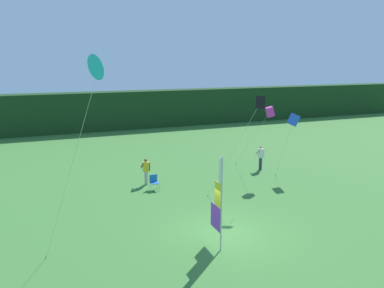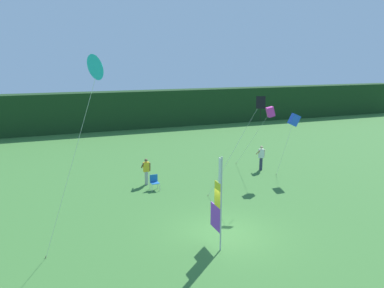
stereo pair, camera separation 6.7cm
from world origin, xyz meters
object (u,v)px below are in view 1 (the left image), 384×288
kite_magenta_box_1 (270,112)px  kite_cyan_delta_3 (99,67)px  folding_chair (154,181)px  kite_black_diamond_0 (257,109)px  person_near_banner (146,171)px  person_mid_field (261,157)px  banner_flag (218,204)px  kite_blue_box_2 (294,120)px

kite_magenta_box_1 → kite_cyan_delta_3: bearing=-146.3°
folding_chair → kite_magenta_box_1: kite_magenta_box_1 is taller
folding_chair → kite_black_diamond_0: (5.22, -2.88, 4.49)m
person_near_banner → person_mid_field: (8.35, 0.20, 0.04)m
kite_black_diamond_0 → person_near_banner: bearing=144.1°
person_mid_field → kite_magenta_box_1: 3.77m
person_near_banner → banner_flag: bearing=-85.2°
banner_flag → kite_cyan_delta_3: kite_cyan_delta_3 is taller
banner_flag → person_mid_field: (7.61, 9.13, -0.97)m
banner_flag → person_near_banner: bearing=94.8°
banner_flag → folding_chair: banner_flag is taller
person_mid_field → kite_black_diamond_0: kite_black_diamond_0 is taller
kite_black_diamond_0 → kite_magenta_box_1: (2.50, 2.58, -0.65)m
banner_flag → kite_blue_box_2: (8.91, 7.39, 1.87)m
banner_flag → person_near_banner: 9.03m
person_mid_field → kite_black_diamond_0: 6.49m
person_near_banner → kite_cyan_delta_3: size_ratio=0.21×
kite_cyan_delta_3 → kite_magenta_box_1: bearing=33.7°
folding_chair → kite_cyan_delta_3: 11.38m
folding_chair → person_near_banner: bearing=101.5°
person_near_banner → kite_cyan_delta_3: bearing=-112.3°
kite_magenta_box_1 → kite_black_diamond_0: bearing=-134.1°
person_mid_field → kite_magenta_box_1: kite_magenta_box_1 is taller
person_near_banner → folding_chair: bearing=-78.5°
kite_black_diamond_0 → kite_magenta_box_1: bearing=45.9°
kite_blue_box_2 → person_mid_field: bearing=126.7°
banner_flag → person_mid_field: bearing=50.2°
kite_blue_box_2 → folding_chair: bearing=177.0°
kite_blue_box_2 → kite_magenta_box_1: bearing=173.4°
kite_blue_box_2 → banner_flag: bearing=-140.3°
folding_chair → kite_cyan_delta_3: bearing=-116.2°
banner_flag → kite_blue_box_2: size_ratio=0.94×
kite_black_diamond_0 → kite_cyan_delta_3: size_ratio=0.72×
person_mid_field → kite_cyan_delta_3: 16.64m
person_near_banner → kite_magenta_box_1: bearing=-9.7°
person_near_banner → folding_chair: 1.14m
folding_chair → kite_blue_box_2: kite_blue_box_2 is taller
kite_black_diamond_0 → kite_cyan_delta_3: (-9.20, -5.23, 2.44)m
person_mid_field → kite_black_diamond_0: (-2.92, -4.13, 4.07)m
person_mid_field → folding_chair: (-8.14, -1.25, -0.42)m
person_near_banner → kite_blue_box_2: bearing=-9.1°
kite_magenta_box_1 → kite_cyan_delta_3: size_ratio=0.60×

